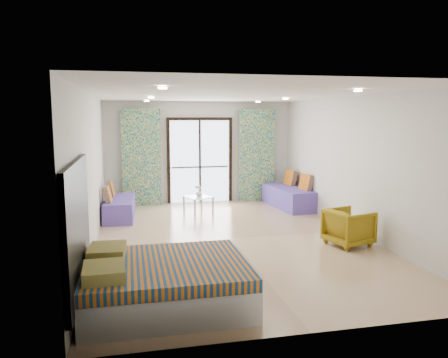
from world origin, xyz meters
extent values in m
cube|color=black|center=(0.00, 3.71, 2.24)|extent=(1.76, 0.08, 0.08)
cube|color=black|center=(-0.84, 3.71, 1.10)|extent=(0.08, 0.08, 2.20)
cube|color=black|center=(0.84, 3.71, 1.10)|extent=(0.08, 0.08, 2.20)
cube|color=black|center=(0.00, 3.71, 1.10)|extent=(0.05, 0.06, 2.20)
cube|color=#595451|center=(0.00, 3.73, 0.95)|extent=(1.52, 0.03, 0.04)
cube|color=white|center=(-1.55, 3.57, 1.25)|extent=(1.00, 0.10, 2.50)
cube|color=white|center=(1.55, 3.57, 1.25)|extent=(1.00, 0.10, 2.50)
cylinder|color=#FFE0B2|center=(-1.40, -2.00, 2.67)|extent=(0.12, 0.12, 0.02)
cylinder|color=#FFE0B2|center=(1.40, -2.00, 2.67)|extent=(0.12, 0.12, 0.02)
cylinder|color=#FFE0B2|center=(-1.40, 1.00, 2.67)|extent=(0.12, 0.12, 0.02)
cylinder|color=#FFE0B2|center=(1.40, 1.00, 2.67)|extent=(0.12, 0.12, 0.02)
cylinder|color=#FFE0B2|center=(-1.40, 3.00, 2.67)|extent=(0.12, 0.12, 0.02)
cylinder|color=#FFE0B2|center=(1.40, 3.00, 2.67)|extent=(0.12, 0.12, 0.02)
cube|color=black|center=(-2.46, -2.70, 1.05)|extent=(0.06, 2.10, 1.50)
cube|color=silver|center=(-2.47, -1.45, 1.05)|extent=(0.02, 0.10, 0.10)
cube|color=silver|center=(-1.45, -2.70, 0.20)|extent=(1.98, 1.58, 0.40)
cube|color=navy|center=(-1.45, -2.70, 0.47)|extent=(1.96, 1.61, 0.15)
cube|color=#176A43|center=(-2.16, -3.08, 0.61)|extent=(0.47, 0.57, 0.14)
cube|color=#176A43|center=(-2.16, -2.32, 0.61)|extent=(0.48, 0.57, 0.14)
cube|color=#5946A8|center=(-2.10, 2.21, 0.18)|extent=(0.71, 1.66, 0.36)
cube|color=#5946A8|center=(-2.10, 2.21, 0.41)|extent=(0.70, 1.63, 0.09)
cube|color=navy|center=(-2.34, 1.84, 0.62)|extent=(0.20, 0.42, 0.38)
cube|color=navy|center=(-2.31, 2.60, 0.62)|extent=(0.20, 0.42, 0.38)
cube|color=#5946A8|center=(2.10, 2.52, 0.20)|extent=(0.90, 1.89, 0.41)
cube|color=#5946A8|center=(2.10, 2.52, 0.46)|extent=(0.88, 1.86, 0.10)
cube|color=navy|center=(2.40, 2.12, 0.69)|extent=(0.25, 0.48, 0.42)
cube|color=navy|center=(2.31, 2.97, 0.69)|extent=(0.25, 0.48, 0.42)
cylinder|color=silver|center=(-0.38, 2.09, 0.19)|extent=(0.06, 0.06, 0.38)
cylinder|color=silver|center=(0.08, 2.29, 0.19)|extent=(0.06, 0.06, 0.38)
cylinder|color=silver|center=(-0.59, 2.56, 0.19)|extent=(0.06, 0.06, 0.38)
cylinder|color=silver|center=(-0.12, 2.76, 0.19)|extent=(0.06, 0.06, 0.38)
cube|color=#8CA59E|center=(-0.25, 2.43, 0.38)|extent=(0.77, 0.77, 0.02)
sphere|color=white|center=(-0.21, 2.45, 0.58)|extent=(0.07, 0.07, 0.07)
sphere|color=white|center=(-0.27, 2.47, 0.60)|extent=(0.07, 0.07, 0.07)
sphere|color=white|center=(-0.29, 2.41, 0.62)|extent=(0.07, 0.07, 0.07)
sphere|color=white|center=(-0.23, 2.38, 0.64)|extent=(0.07, 0.07, 0.07)
imported|color=white|center=(-0.24, 2.41, 0.47)|extent=(0.20, 0.20, 0.16)
imported|color=olive|center=(1.97, -0.85, 0.36)|extent=(0.82, 0.85, 0.72)
camera|label=1|loc=(-1.85, -7.84, 2.30)|focal=35.00mm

